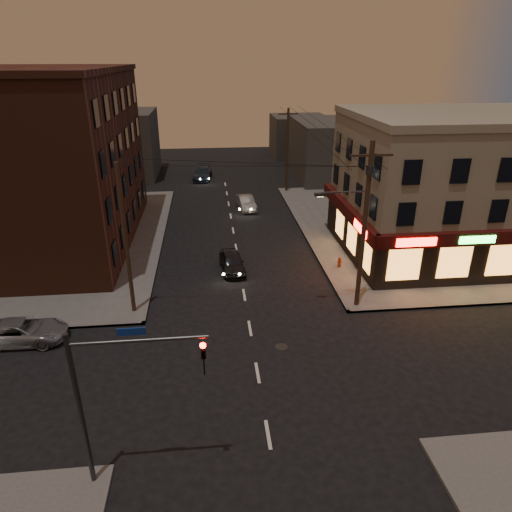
{
  "coord_description": "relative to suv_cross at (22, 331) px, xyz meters",
  "views": [
    {
      "loc": [
        -1.99,
        -18.05,
        14.27
      ],
      "look_at": [
        0.66,
        6.94,
        3.2
      ],
      "focal_mm": 32.0,
      "sensor_mm": 36.0,
      "label": 1
    }
  ],
  "objects": [
    {
      "name": "sedan_mid",
      "position": [
        14.04,
        22.01,
        0.02
      ],
      "size": [
        1.93,
        4.23,
        1.35
      ],
      "primitive_type": "imported",
      "rotation": [
        0.0,
        0.0,
        0.13
      ],
      "color": "slate",
      "rests_on": "ground"
    },
    {
      "name": "brick_apartment",
      "position": [
        -2.14,
        15.0,
        6.0
      ],
      "size": [
        12.0,
        20.0,
        13.0
      ],
      "primitive_type": "cube",
      "color": "#482317",
      "rests_on": "sidewalk_nw"
    },
    {
      "name": "bg_building_ne_a",
      "position": [
        26.36,
        34.0,
        2.85
      ],
      "size": [
        10.0,
        12.0,
        7.0
      ],
      "primitive_type": "cube",
      "color": "#3F3D3A",
      "rests_on": "ground"
    },
    {
      "name": "utility_pole_far",
      "position": [
        19.16,
        28.0,
        4.0
      ],
      "size": [
        0.26,
        0.26,
        9.0
      ],
      "primitive_type": "cylinder",
      "color": "#382619",
      "rests_on": "sidewalk_ne"
    },
    {
      "name": "ground",
      "position": [
        12.36,
        -4.0,
        -0.65
      ],
      "size": [
        120.0,
        120.0,
        0.0
      ],
      "primitive_type": "plane",
      "color": "black",
      "rests_on": "ground"
    },
    {
      "name": "pizza_building",
      "position": [
        28.29,
        9.43,
        4.7
      ],
      "size": [
        15.85,
        12.85,
        10.5
      ],
      "color": "gray",
      "rests_on": "sidewalk_ne"
    },
    {
      "name": "sidewalk_ne",
      "position": [
        30.36,
        15.0,
        -0.57
      ],
      "size": [
        24.0,
        28.0,
        0.15
      ],
      "primitive_type": "cube",
      "color": "#514F4C",
      "rests_on": "ground"
    },
    {
      "name": "sidewalk_nw",
      "position": [
        -5.64,
        15.0,
        -0.57
      ],
      "size": [
        24.0,
        28.0,
        0.15
      ],
      "primitive_type": "cube",
      "color": "#514F4C",
      "rests_on": "ground"
    },
    {
      "name": "suv_cross",
      "position": [
        0.0,
        0.0,
        0.0
      ],
      "size": [
        4.71,
        2.23,
        1.3
      ],
      "primitive_type": "imported",
      "rotation": [
        0.0,
        0.0,
        1.55
      ],
      "color": "gray",
      "rests_on": "ground"
    },
    {
      "name": "bg_building_nw",
      "position": [
        -0.64,
        38.0,
        3.35
      ],
      "size": [
        9.0,
        10.0,
        8.0
      ],
      "primitive_type": "cube",
      "color": "#3F3D3A",
      "rests_on": "ground"
    },
    {
      "name": "traffic_signal",
      "position": [
        6.79,
        -9.6,
        3.51
      ],
      "size": [
        4.49,
        0.32,
        6.47
      ],
      "color": "#333538",
      "rests_on": "ground"
    },
    {
      "name": "utility_pole_main",
      "position": [
        19.04,
        1.8,
        5.11
      ],
      "size": [
        4.2,
        0.44,
        10.0
      ],
      "color": "#382619",
      "rests_on": "sidewalk_ne"
    },
    {
      "name": "fire_hydrant",
      "position": [
        19.57,
        7.22,
        -0.08
      ],
      "size": [
        0.33,
        0.33,
        0.77
      ],
      "rotation": [
        0.0,
        0.0,
        0.04
      ],
      "color": "maroon",
      "rests_on": "sidewalk_ne"
    },
    {
      "name": "sedan_near",
      "position": [
        11.8,
        7.75,
        0.03
      ],
      "size": [
        1.92,
        4.09,
        1.35
      ],
      "primitive_type": "imported",
      "rotation": [
        0.0,
        0.0,
        0.08
      ],
      "color": "black",
      "rests_on": "ground"
    },
    {
      "name": "bg_building_ne_b",
      "position": [
        24.36,
        48.0,
        2.35
      ],
      "size": [
        8.0,
        8.0,
        6.0
      ],
      "primitive_type": "cube",
      "color": "#3F3D3A",
      "rests_on": "ground"
    },
    {
      "name": "sedan_far",
      "position": [
        9.65,
        34.83,
        0.1
      ],
      "size": [
        2.62,
        5.35,
        1.5
      ],
      "primitive_type": "imported",
      "rotation": [
        0.0,
        0.0,
        -0.1
      ],
      "color": "#1D293A",
      "rests_on": "ground"
    },
    {
      "name": "utility_pole_west",
      "position": [
        5.56,
        2.5,
        4.0
      ],
      "size": [
        0.24,
        0.24,
        9.0
      ],
      "primitive_type": "cylinder",
      "color": "#382619",
      "rests_on": "sidewalk_nw"
    }
  ]
}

